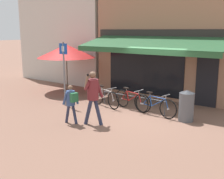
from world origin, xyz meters
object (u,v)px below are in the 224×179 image
pedestrian_adult (93,92)px  pedestrian_child (71,100)px  bicycle_blue (155,105)px  litter_bin (186,106)px  bicycle_red (131,100)px  bicycle_silver (105,98)px  cafe_parasol (66,51)px  parking_sign (64,68)px

pedestrian_adult → pedestrian_child: pedestrian_adult is taller
bicycle_blue → litter_bin: size_ratio=1.65×
pedestrian_adult → bicycle_red: bearing=-93.9°
bicycle_blue → litter_bin: 1.19m
bicycle_silver → bicycle_blue: size_ratio=0.95×
bicycle_silver → pedestrian_adult: bearing=-47.6°
litter_bin → cafe_parasol: cafe_parasol is taller
bicycle_silver → pedestrian_child: (0.42, -2.41, 0.44)m
bicycle_silver → cafe_parasol: size_ratio=0.59×
bicycle_blue → litter_bin: bearing=11.1°
litter_bin → cafe_parasol: size_ratio=0.37×
pedestrian_adult → pedestrian_child: bearing=25.7°
bicycle_red → cafe_parasol: size_ratio=0.61×
pedestrian_adult → pedestrian_child: 0.81m
cafe_parasol → bicycle_silver: bearing=-19.2°
cafe_parasol → litter_bin: bearing=-8.2°
pedestrian_adult → parking_sign: size_ratio=0.69×
bicycle_blue → cafe_parasol: bearing=175.6°
litter_bin → parking_sign: bearing=-167.7°
pedestrian_child → parking_sign: bearing=-27.1°
bicycle_silver → cafe_parasol: bearing=175.2°
bicycle_silver → bicycle_red: (1.12, 0.27, 0.00)m
bicycle_blue → pedestrian_child: (-1.87, -2.52, 0.44)m
bicycle_red → pedestrian_child: 2.80m
bicycle_blue → pedestrian_adult: 2.58m
bicycle_silver → bicycle_red: 1.16m
litter_bin → parking_sign: 5.19m
bicycle_silver → parking_sign: 2.13m
pedestrian_adult → litter_bin: (2.37, 2.26, -0.56)m
bicycle_red → pedestrian_adult: pedestrian_adult is taller
bicycle_red → bicycle_blue: size_ratio=0.98×
parking_sign → bicycle_red: bearing=23.5°
bicycle_blue → cafe_parasol: size_ratio=0.62×
bicycle_red → parking_sign: (-2.62, -1.14, 1.23)m
bicycle_red → bicycle_blue: bearing=5.2°
bicycle_silver → litter_bin: size_ratio=1.58×
pedestrian_adult → parking_sign: parking_sign is taller
litter_bin → cafe_parasol: (-6.95, 1.00, 1.55)m
pedestrian_child → cafe_parasol: cafe_parasol is taller
bicycle_red → pedestrian_adult: size_ratio=0.98×
bicycle_red → parking_sign: 3.12m
litter_bin → bicycle_red: bearing=178.7°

